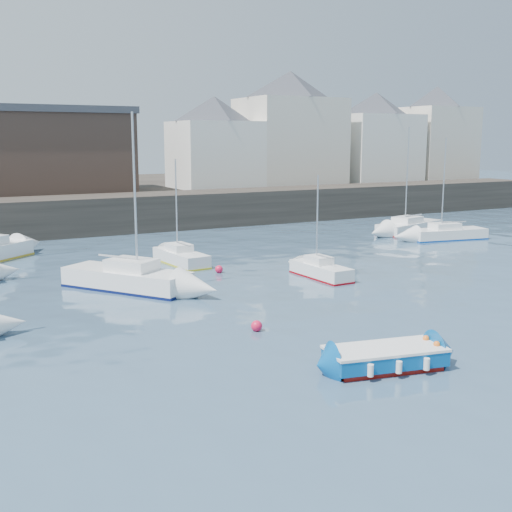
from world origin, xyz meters
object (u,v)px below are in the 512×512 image
buoy_near (257,331)px  sailboat_d (447,233)px  sailboat_b (128,278)px  sailboat_g (409,227)px  buoy_mid (339,279)px  buoy_far (219,273)px  sailboat_c (321,270)px  sailboat_f (181,257)px  blue_dinghy (385,357)px

buoy_near → sailboat_d: bearing=30.5°
sailboat_b → sailboat_d: (26.56, 4.69, -0.11)m
sailboat_g → buoy_mid: 19.68m
buoy_mid → buoy_far: buoy_far is taller
sailboat_c → buoy_near: size_ratio=12.44×
buoy_near → buoy_far: size_ratio=1.01×
sailboat_f → blue_dinghy: bearing=-92.0°
sailboat_f → sailboat_d: bearing=-1.1°
buoy_far → sailboat_f: bearing=105.5°
sailboat_g → buoy_mid: bearing=-142.1°
sailboat_c → buoy_mid: 1.15m
sailboat_f → sailboat_g: size_ratio=0.75×
sailboat_d → blue_dinghy: bearing=-138.2°
sailboat_c → buoy_far: size_ratio=12.55×
blue_dinghy → buoy_far: (1.68, 16.93, -0.42)m
sailboat_b → buoy_far: sailboat_b is taller
blue_dinghy → sailboat_c: (6.12, 13.07, 0.01)m
sailboat_c → sailboat_f: size_ratio=0.88×
sailboat_c → sailboat_d: bearing=23.2°
sailboat_f → buoy_mid: sailboat_f is taller
buoy_far → buoy_near: bearing=-107.2°
sailboat_b → sailboat_c: 10.56m
blue_dinghy → sailboat_f: bearing=88.0°
sailboat_f → buoy_mid: size_ratio=16.19×
buoy_near → buoy_far: 11.61m
sailboat_b → buoy_near: size_ratio=19.57×
sailboat_c → buoy_mid: (0.69, -0.81, -0.43)m
sailboat_f → buoy_mid: 10.21m
sailboat_b → buoy_mid: 11.44m
blue_dinghy → sailboat_c: size_ratio=0.75×
sailboat_c → buoy_far: (-4.44, 3.86, -0.43)m
blue_dinghy → buoy_far: size_ratio=9.42×
sailboat_f → buoy_far: bearing=-74.5°
sailboat_g → buoy_near: sailboat_g is taller
sailboat_c → buoy_mid: bearing=-49.5°
blue_dinghy → sailboat_b: (-4.19, 15.34, 0.16)m
sailboat_f → sailboat_c: bearing=-53.7°
buoy_far → sailboat_d: bearing=8.5°
blue_dinghy → sailboat_d: bearing=41.8°
sailboat_g → buoy_far: 21.95m
sailboat_g → buoy_far: size_ratio=18.98×
sailboat_b → buoy_near: 9.83m
sailboat_c → sailboat_f: bearing=126.3°
sailboat_g → sailboat_c: bearing=-145.2°
blue_dinghy → sailboat_g: bearing=47.4°
sailboat_f → buoy_near: size_ratio=14.06×
blue_dinghy → buoy_near: (-1.76, 5.84, -0.42)m
sailboat_c → sailboat_d: sailboat_d is taller
sailboat_d → buoy_near: 28.00m
buoy_near → buoy_far: buoy_near is taller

